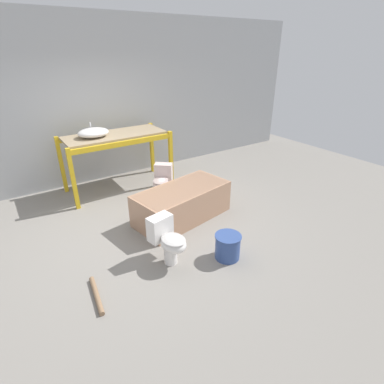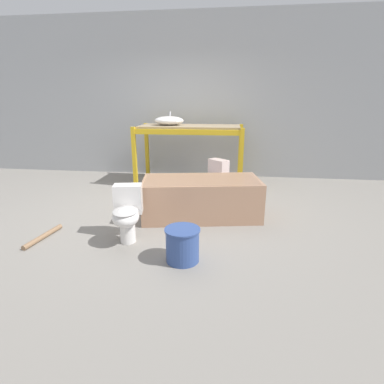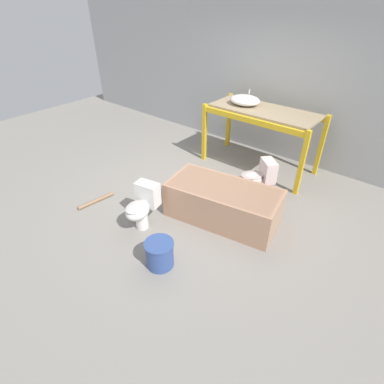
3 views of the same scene
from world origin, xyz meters
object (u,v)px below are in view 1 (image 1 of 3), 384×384
(toilet_near, at_px, (168,239))
(toilet_far, at_px, (162,181))
(bucket_white, at_px, (228,246))
(bathtub_main, at_px, (182,201))
(sink_basin, at_px, (93,133))

(toilet_near, xyz_separation_m, toilet_far, (0.85, 1.69, 0.00))
(toilet_far, relative_size, bucket_white, 1.76)
(bathtub_main, height_order, toilet_near, toilet_near)
(sink_basin, bearing_deg, toilet_near, -89.35)
(sink_basin, relative_size, bucket_white, 1.55)
(sink_basin, height_order, toilet_near, sink_basin)
(bucket_white, bearing_deg, toilet_near, 151.53)
(toilet_near, xyz_separation_m, bucket_white, (0.70, -0.38, -0.17))
(bathtub_main, distance_m, toilet_near, 1.14)
(sink_basin, height_order, bucket_white, sink_basin)
(sink_basin, relative_size, toilet_far, 0.88)
(toilet_near, distance_m, toilet_far, 1.89)
(bathtub_main, bearing_deg, sink_basin, 104.27)
(sink_basin, distance_m, toilet_far, 1.51)
(sink_basin, xyz_separation_m, bathtub_main, (0.79, -1.74, -0.88))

